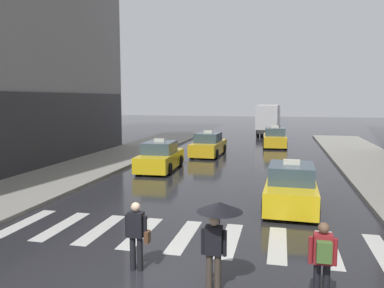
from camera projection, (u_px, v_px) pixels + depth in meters
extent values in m
plane|color=#26262B|center=(151.00, 284.00, 8.41)|extent=(160.00, 160.00, 0.00)
cube|color=silver|center=(25.00, 223.00, 12.53)|extent=(0.50, 2.80, 0.01)
cube|color=silver|center=(62.00, 226.00, 12.22)|extent=(0.50, 2.80, 0.01)
cube|color=silver|center=(101.00, 229.00, 11.92)|extent=(0.50, 2.80, 0.01)
cube|color=silver|center=(141.00, 232.00, 11.61)|extent=(0.50, 2.80, 0.01)
cube|color=silver|center=(184.00, 236.00, 11.31)|extent=(0.50, 2.80, 0.01)
cube|color=silver|center=(230.00, 240.00, 11.00)|extent=(0.50, 2.80, 0.01)
cube|color=silver|center=(278.00, 244.00, 10.69)|extent=(0.50, 2.80, 0.01)
cube|color=silver|center=(328.00, 248.00, 10.39)|extent=(0.50, 2.80, 0.01)
cube|color=silver|center=(382.00, 253.00, 10.08)|extent=(0.50, 2.80, 0.01)
cube|color=yellow|center=(291.00, 192.00, 14.39)|extent=(1.91, 4.54, 0.84)
cube|color=#384C5B|center=(291.00, 173.00, 14.20)|extent=(1.65, 2.14, 0.64)
cube|color=silver|center=(292.00, 162.00, 14.16)|extent=(0.61, 0.26, 0.18)
cylinder|color=black|center=(270.00, 188.00, 15.93)|extent=(0.24, 0.67, 0.66)
cylinder|color=black|center=(312.00, 191.00, 15.50)|extent=(0.24, 0.67, 0.66)
cylinder|color=black|center=(265.00, 206.00, 13.33)|extent=(0.24, 0.67, 0.66)
cylinder|color=black|center=(316.00, 209.00, 12.90)|extent=(0.24, 0.67, 0.66)
cube|color=#F2EAB2|center=(276.00, 178.00, 16.72)|extent=(0.20, 0.05, 0.14)
cube|color=#F2EAB2|center=(306.00, 179.00, 16.41)|extent=(0.20, 0.05, 0.14)
cube|color=yellow|center=(160.00, 160.00, 21.77)|extent=(1.98, 4.57, 0.84)
cube|color=#384C5B|center=(160.00, 147.00, 21.58)|extent=(1.68, 2.16, 0.64)
cube|color=silver|center=(160.00, 140.00, 21.53)|extent=(0.61, 0.26, 0.18)
cylinder|color=black|center=(153.00, 160.00, 23.27)|extent=(0.25, 0.67, 0.66)
cylinder|color=black|center=(180.00, 161.00, 22.95)|extent=(0.25, 0.67, 0.66)
cylinder|color=black|center=(138.00, 168.00, 20.64)|extent=(0.25, 0.67, 0.66)
cylinder|color=black|center=(169.00, 169.00, 20.32)|extent=(0.25, 0.67, 0.66)
cube|color=#F2EAB2|center=(160.00, 153.00, 24.10)|extent=(0.20, 0.05, 0.14)
cube|color=#F2EAB2|center=(180.00, 154.00, 23.86)|extent=(0.20, 0.05, 0.14)
cube|color=gold|center=(209.00, 148.00, 27.25)|extent=(2.00, 4.58, 0.84)
cube|color=#384C5B|center=(208.00, 137.00, 27.07)|extent=(1.69, 2.17, 0.64)
cube|color=silver|center=(208.00, 132.00, 27.02)|extent=(0.61, 0.27, 0.18)
cylinder|color=black|center=(202.00, 148.00, 28.80)|extent=(0.25, 0.67, 0.66)
cylinder|color=black|center=(224.00, 149.00, 28.34)|extent=(0.25, 0.67, 0.66)
cylinder|color=black|center=(192.00, 153.00, 26.22)|extent=(0.25, 0.67, 0.66)
cylinder|color=black|center=(216.00, 154.00, 25.76)|extent=(0.25, 0.67, 0.66)
cube|color=#F2EAB2|center=(207.00, 143.00, 29.58)|extent=(0.20, 0.05, 0.14)
cube|color=#F2EAB2|center=(223.00, 144.00, 29.24)|extent=(0.20, 0.05, 0.14)
cube|color=gold|center=(275.00, 140.00, 32.19)|extent=(1.99, 4.57, 0.84)
cube|color=#384C5B|center=(275.00, 131.00, 32.01)|extent=(1.69, 2.17, 0.64)
cube|color=silver|center=(275.00, 127.00, 31.96)|extent=(0.61, 0.27, 0.18)
cylinder|color=black|center=(264.00, 141.00, 33.70)|extent=(0.25, 0.67, 0.66)
cylinder|color=black|center=(284.00, 141.00, 33.38)|extent=(0.25, 0.67, 0.66)
cylinder|color=black|center=(264.00, 144.00, 31.06)|extent=(0.25, 0.67, 0.66)
cylinder|color=black|center=(286.00, 145.00, 30.74)|extent=(0.25, 0.67, 0.66)
cube|color=#F2EAB2|center=(267.00, 137.00, 34.52)|extent=(0.20, 0.05, 0.14)
cube|color=#F2EAB2|center=(281.00, 137.00, 34.29)|extent=(0.20, 0.05, 0.14)
cube|color=#2D2D2D|center=(268.00, 130.00, 41.95)|extent=(2.07, 6.67, 0.40)
cube|color=silver|center=(271.00, 117.00, 44.96)|extent=(2.17, 1.89, 2.10)
cube|color=#384C5B|center=(271.00, 113.00, 45.79)|extent=(1.89, 0.12, 0.95)
cube|color=silver|center=(268.00, 117.00, 40.92)|extent=(2.40, 4.89, 2.50)
cylinder|color=black|center=(262.00, 129.00, 45.21)|extent=(0.32, 0.91, 0.90)
cylinder|color=black|center=(279.00, 129.00, 44.67)|extent=(0.32, 0.91, 0.90)
cylinder|color=black|center=(258.00, 132.00, 40.86)|extent=(0.32, 0.91, 0.90)
cylinder|color=black|center=(277.00, 133.00, 40.33)|extent=(0.32, 0.91, 0.90)
cylinder|color=#473D33|center=(209.00, 272.00, 8.07)|extent=(0.14, 0.14, 0.82)
cylinder|color=#473D33|center=(218.00, 273.00, 8.03)|extent=(0.14, 0.14, 0.82)
cube|color=black|center=(214.00, 240.00, 7.96)|extent=(0.36, 0.24, 0.60)
sphere|color=beige|center=(214.00, 221.00, 7.91)|extent=(0.22, 0.22, 0.22)
cylinder|color=black|center=(203.00, 241.00, 8.02)|extent=(0.09, 0.09, 0.55)
cylinder|color=black|center=(225.00, 243.00, 7.92)|extent=(0.09, 0.09, 0.55)
cylinder|color=#4C4C4C|center=(220.00, 227.00, 7.90)|extent=(0.02, 0.02, 1.00)
cone|color=black|center=(220.00, 207.00, 7.85)|extent=(0.96, 0.96, 0.20)
cylinder|color=black|center=(317.00, 282.00, 7.61)|extent=(0.14, 0.14, 0.82)
cylinder|color=black|center=(326.00, 283.00, 7.57)|extent=(0.14, 0.14, 0.82)
cube|color=maroon|center=(323.00, 249.00, 7.51)|extent=(0.36, 0.24, 0.60)
sphere|color=brown|center=(324.00, 228.00, 7.46)|extent=(0.22, 0.22, 0.22)
cylinder|color=maroon|center=(311.00, 250.00, 7.57)|extent=(0.09, 0.09, 0.55)
cylinder|color=maroon|center=(335.00, 252.00, 7.46)|extent=(0.09, 0.09, 0.55)
cube|color=#4C7233|center=(324.00, 252.00, 7.29)|extent=(0.28, 0.18, 0.40)
cylinder|color=black|center=(133.00, 253.00, 9.06)|extent=(0.14, 0.14, 0.82)
cylinder|color=black|center=(140.00, 254.00, 9.02)|extent=(0.14, 0.14, 0.82)
cube|color=black|center=(136.00, 224.00, 8.95)|extent=(0.36, 0.24, 0.60)
sphere|color=beige|center=(136.00, 207.00, 8.90)|extent=(0.22, 0.22, 0.22)
cylinder|color=black|center=(127.00, 226.00, 9.01)|extent=(0.09, 0.09, 0.55)
cylinder|color=black|center=(145.00, 227.00, 8.91)|extent=(0.09, 0.09, 0.55)
cube|color=brown|center=(147.00, 237.00, 8.92)|extent=(0.10, 0.20, 0.28)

